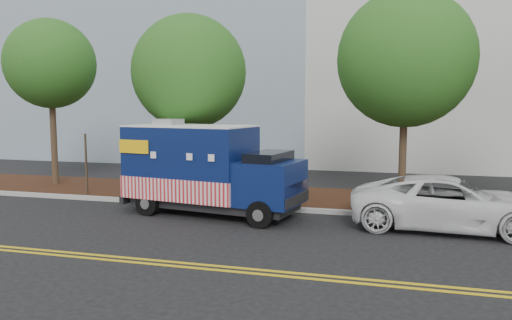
# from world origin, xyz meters

# --- Properties ---
(ground) EXTENTS (120.00, 120.00, 0.00)m
(ground) POSITION_xyz_m (0.00, 0.00, 0.00)
(ground) COLOR black
(ground) RESTS_ON ground
(curb) EXTENTS (120.00, 0.18, 0.15)m
(curb) POSITION_xyz_m (0.00, 1.40, 0.07)
(curb) COLOR #9E9E99
(curb) RESTS_ON ground
(mulch_strip) EXTENTS (120.00, 4.00, 0.15)m
(mulch_strip) POSITION_xyz_m (0.00, 3.50, 0.07)
(mulch_strip) COLOR #321A0E
(mulch_strip) RESTS_ON ground
(centerline_near) EXTENTS (120.00, 0.10, 0.01)m
(centerline_near) POSITION_xyz_m (0.00, -4.45, 0.01)
(centerline_near) COLOR gold
(centerline_near) RESTS_ON ground
(centerline_far) EXTENTS (120.00, 0.10, 0.01)m
(centerline_far) POSITION_xyz_m (0.00, -4.70, 0.01)
(centerline_far) COLOR gold
(centerline_far) RESTS_ON ground
(tree_a) EXTENTS (3.68, 3.68, 6.98)m
(tree_a) POSITION_xyz_m (-7.19, 3.64, 5.13)
(tree_a) COLOR #38281C
(tree_a) RESTS_ON ground
(tree_b) EXTENTS (4.19, 4.19, 6.75)m
(tree_b) POSITION_xyz_m (-0.74, 3.00, 4.64)
(tree_b) COLOR #38281C
(tree_b) RESTS_ON ground
(tree_c) EXTENTS (4.70, 4.70, 7.36)m
(tree_c) POSITION_xyz_m (6.90, 3.89, 5.01)
(tree_c) COLOR #38281C
(tree_c) RESTS_ON ground
(sign_post) EXTENTS (0.06, 0.06, 2.40)m
(sign_post) POSITION_xyz_m (-4.38, 1.76, 1.20)
(sign_post) COLOR #473828
(sign_post) RESTS_ON ground
(food_truck) EXTENTS (5.95, 2.99, 3.00)m
(food_truck) POSITION_xyz_m (0.86, 0.35, 1.36)
(food_truck) COLOR black
(food_truck) RESTS_ON ground
(white_car) EXTENTS (5.44, 2.73, 1.48)m
(white_car) POSITION_xyz_m (8.13, 0.29, 0.74)
(white_car) COLOR silver
(white_car) RESTS_ON ground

